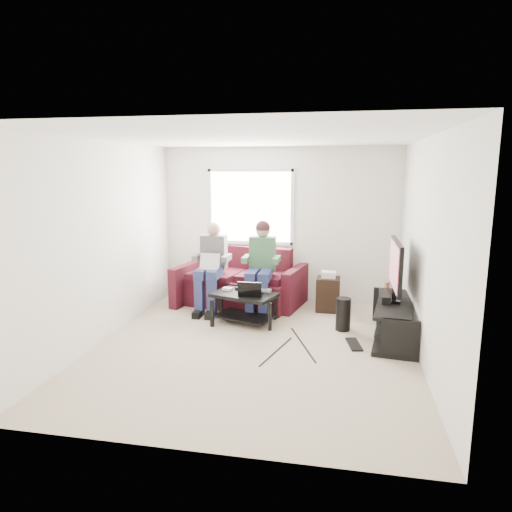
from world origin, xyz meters
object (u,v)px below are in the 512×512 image
(tv_stand, at_px, (394,322))
(end_table, at_px, (328,293))
(sofa, at_px, (241,284))
(coffee_table, at_px, (244,301))
(tv, at_px, (396,267))
(subwoofer, at_px, (343,314))

(tv_stand, xyz_separation_m, end_table, (-0.91, 1.07, 0.06))
(sofa, xyz_separation_m, end_table, (1.44, -0.10, -0.05))
(coffee_table, relative_size, tv_stand, 0.66)
(coffee_table, distance_m, tv, 2.18)
(tv_stand, bearing_deg, tv, 91.47)
(sofa, bearing_deg, end_table, -3.90)
(sofa, xyz_separation_m, subwoofer, (1.69, -0.98, -0.11))
(subwoofer, distance_m, end_table, 0.92)
(end_table, bearing_deg, subwoofer, -74.64)
(sofa, bearing_deg, tv, -24.41)
(sofa, height_order, end_table, sofa)
(sofa, height_order, coffee_table, sofa)
(end_table, bearing_deg, tv, -46.97)
(sofa, distance_m, subwoofer, 1.95)
(sofa, xyz_separation_m, tv_stand, (2.35, -1.17, -0.12))
(tv, relative_size, subwoofer, 2.38)
(tv_stand, height_order, tv, tv)
(tv, xyz_separation_m, subwoofer, (-0.66, 0.09, -0.72))
(tv_stand, bearing_deg, end_table, 130.31)
(tv_stand, bearing_deg, sofa, 153.62)
(coffee_table, bearing_deg, subwoofer, -1.57)
(tv, bearing_deg, sofa, 155.59)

